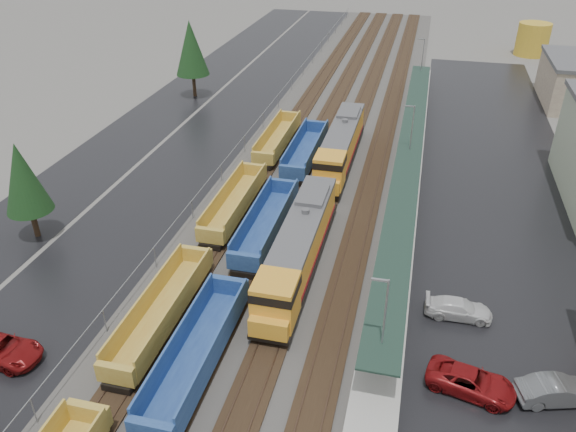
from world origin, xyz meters
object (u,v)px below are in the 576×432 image
(locomotive_trail, at_px, (340,146))
(parked_car_east_c, at_px, (459,309))
(well_string_yellow, at_px, (163,310))
(parked_car_east_e, at_px, (558,391))
(parked_car_west_c, at_px, (0,349))
(storage_tank, at_px, (533,39))
(well_string_blue, at_px, (197,353))
(locomotive_lead, at_px, (298,249))
(parked_car_east_b, at_px, (471,382))

(locomotive_trail, xyz_separation_m, parked_car_east_c, (12.51, -23.36, -1.66))
(parked_car_east_c, bearing_deg, well_string_yellow, 104.44)
(well_string_yellow, relative_size, parked_car_east_e, 15.93)
(locomotive_trail, height_order, parked_car_west_c, locomotive_trail)
(locomotive_trail, bearing_deg, storage_tank, 64.58)
(locomotive_trail, relative_size, storage_tank, 3.36)
(well_string_blue, height_order, parked_car_east_e, well_string_blue)
(well_string_blue, bearing_deg, locomotive_trail, 82.99)
(parked_car_west_c, bearing_deg, well_string_blue, -75.37)
(well_string_yellow, height_order, parked_car_west_c, well_string_yellow)
(well_string_blue, height_order, parked_car_east_c, well_string_blue)
(storage_tank, bearing_deg, parked_car_east_c, -100.10)
(locomotive_lead, bearing_deg, well_string_blue, -109.13)
(well_string_blue, bearing_deg, parked_car_east_e, 6.55)
(well_string_blue, bearing_deg, parked_car_east_b, 7.04)
(well_string_yellow, bearing_deg, parked_car_east_c, 15.72)
(locomotive_lead, height_order, storage_tank, storage_tank)
(parked_car_east_b, distance_m, parked_car_east_c, 7.09)
(locomotive_lead, xyz_separation_m, well_string_blue, (-4.00, -11.53, -1.15))
(locomotive_lead, bearing_deg, parked_car_west_c, -140.58)
(parked_car_east_b, bearing_deg, locomotive_trail, 36.99)
(locomotive_trail, height_order, parked_car_east_c, locomotive_trail)
(locomotive_lead, height_order, well_string_yellow, locomotive_lead)
(well_string_yellow, xyz_separation_m, parked_car_east_e, (26.18, -0.86, -0.34))
(well_string_yellow, xyz_separation_m, parked_car_west_c, (-8.96, -5.81, -0.36))
(locomotive_lead, xyz_separation_m, parked_car_east_b, (13.13, -9.42, -1.61))
(locomotive_lead, distance_m, parked_car_east_e, 20.34)
(locomotive_lead, relative_size, parked_car_east_c, 4.06)
(locomotive_trail, height_order, well_string_yellow, locomotive_trail)
(parked_car_east_c, bearing_deg, parked_car_east_e, -140.71)
(locomotive_lead, relative_size, storage_tank, 3.36)
(locomotive_trail, height_order, parked_car_east_b, locomotive_trail)
(locomotive_trail, xyz_separation_m, parked_car_east_e, (18.18, -29.99, -1.55))
(well_string_yellow, bearing_deg, locomotive_trail, 74.64)
(locomotive_lead, xyz_separation_m, well_string_yellow, (-8.00, -8.13, -1.21))
(locomotive_trail, relative_size, well_string_blue, 0.24)
(locomotive_trail, height_order, parked_car_east_e, locomotive_trail)
(locomotive_trail, relative_size, parked_car_east_c, 4.06)
(storage_tank, distance_m, parked_car_east_b, 87.59)
(well_string_blue, xyz_separation_m, parked_car_west_c, (-12.96, -2.40, -0.42))
(locomotive_trail, height_order, well_string_blue, locomotive_trail)
(well_string_blue, distance_m, parked_car_west_c, 13.19)
(well_string_blue, bearing_deg, parked_car_east_c, 29.07)
(locomotive_trail, bearing_deg, parked_car_east_b, -66.65)
(well_string_yellow, bearing_deg, well_string_blue, -40.38)
(parked_car_east_b, height_order, parked_car_east_e, parked_car_east_e)
(well_string_yellow, bearing_deg, storage_tank, 67.87)
(well_string_yellow, relative_size, well_string_blue, 0.99)
(locomotive_lead, distance_m, well_string_yellow, 11.47)
(parked_car_east_e, bearing_deg, locomotive_trail, 14.18)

